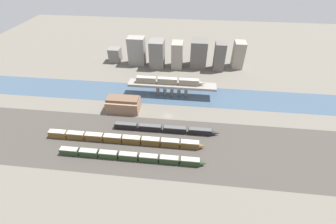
{
  "coord_description": "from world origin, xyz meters",
  "views": [
    {
      "loc": [
        11.43,
        -103.93,
        85.55
      ],
      "look_at": [
        0.0,
        -0.44,
        3.5
      ],
      "focal_mm": 24.0,
      "sensor_mm": 36.0,
      "label": 1
    }
  ],
  "objects_px": {
    "train_yard_mid": "(124,139)",
    "train_yard_far": "(165,129)",
    "train_on_bridge": "(170,81)",
    "warehouse_building": "(123,104)",
    "train_yard_near": "(131,157)"
  },
  "relations": [
    {
      "from": "train_yard_mid",
      "to": "train_yard_far",
      "type": "relative_size",
      "value": 1.43
    },
    {
      "from": "train_on_bridge",
      "to": "train_yard_mid",
      "type": "height_order",
      "value": "train_on_bridge"
    },
    {
      "from": "train_on_bridge",
      "to": "warehouse_building",
      "type": "relative_size",
      "value": 2.32
    },
    {
      "from": "warehouse_building",
      "to": "train_yard_far",
      "type": "bearing_deg",
      "value": -30.95
    },
    {
      "from": "train_on_bridge",
      "to": "train_yard_mid",
      "type": "relative_size",
      "value": 0.55
    },
    {
      "from": "train_yard_mid",
      "to": "train_yard_far",
      "type": "distance_m",
      "value": 22.81
    },
    {
      "from": "train_on_bridge",
      "to": "train_yard_near",
      "type": "distance_m",
      "value": 59.96
    },
    {
      "from": "train_yard_near",
      "to": "warehouse_building",
      "type": "relative_size",
      "value": 3.65
    },
    {
      "from": "train_yard_far",
      "to": "train_on_bridge",
      "type": "bearing_deg",
      "value": 92.01
    },
    {
      "from": "train_yard_mid",
      "to": "train_yard_far",
      "type": "bearing_deg",
      "value": 27.63
    },
    {
      "from": "train_yard_far",
      "to": "train_yard_near",
      "type": "bearing_deg",
      "value": -123.48
    },
    {
      "from": "train_yard_near",
      "to": "train_yard_mid",
      "type": "distance_m",
      "value": 12.38
    },
    {
      "from": "train_yard_far",
      "to": "warehouse_building",
      "type": "relative_size",
      "value": 2.97
    },
    {
      "from": "train_on_bridge",
      "to": "warehouse_building",
      "type": "xyz_separation_m",
      "value": [
        -26.45,
        -19.9,
        -6.39
      ]
    },
    {
      "from": "train_yard_near",
      "to": "train_yard_far",
      "type": "height_order",
      "value": "train_yard_near"
    }
  ]
}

